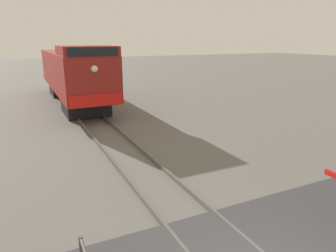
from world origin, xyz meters
The scene contains 1 object.
locomotive centered at (0.00, 19.73, 2.17)m, with size 2.99×14.52×4.16m.
Camera 1 is at (-3.50, -3.20, 4.49)m, focal length 32.80 mm.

